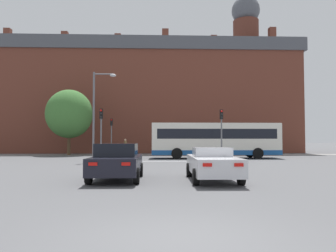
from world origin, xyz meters
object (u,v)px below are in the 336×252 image
at_px(traffic_light_far_left, 111,131).
at_px(traffic_light_near_right, 222,126).
at_px(traffic_light_near_left, 101,126).
at_px(street_lamp_junction, 97,107).
at_px(bus_crossing_lead, 215,139).
at_px(pedestrian_walking_east, 222,147).
at_px(car_roadster_right, 212,164).
at_px(pedestrian_waiting, 125,145).
at_px(car_saloon_left, 117,162).

xyz_separation_m(traffic_light_far_left, traffic_light_near_right, (10.52, -10.11, 0.07)).
xyz_separation_m(traffic_light_near_left, street_lamp_junction, (-0.21, -0.49, 1.48)).
xyz_separation_m(bus_crossing_lead, pedestrian_walking_east, (2.17, 7.49, -0.84)).
bearing_deg(traffic_light_near_right, car_roadster_right, -103.05).
bearing_deg(traffic_light_near_left, car_roadster_right, -61.79).
xyz_separation_m(bus_crossing_lead, traffic_light_far_left, (-10.61, 6.48, 1.02)).
relative_size(bus_crossing_lead, pedestrian_waiting, 6.45).
distance_m(traffic_light_near_left, traffic_light_near_right, 9.91).
relative_size(car_saloon_left, pedestrian_walking_east, 2.70).
distance_m(car_saloon_left, car_roadster_right, 4.06).
distance_m(car_saloon_left, pedestrian_walking_east, 25.87).
distance_m(car_saloon_left, street_lamp_junction, 12.81).
bearing_deg(traffic_light_near_left, car_saloon_left, -77.43).
distance_m(bus_crossing_lead, traffic_light_near_left, 10.89).
xyz_separation_m(bus_crossing_lead, traffic_light_near_left, (-9.99, -4.18, 1.08)).
height_order(traffic_light_near_right, street_lamp_junction, street_lamp_junction).
distance_m(traffic_light_far_left, pedestrian_waiting, 2.37).
relative_size(car_roadster_right, traffic_light_near_right, 1.14).
height_order(bus_crossing_lead, traffic_light_near_left, traffic_light_near_left).
xyz_separation_m(traffic_light_near_left, traffic_light_near_right, (9.90, 0.56, 0.01)).
height_order(traffic_light_far_left, pedestrian_waiting, traffic_light_far_left).
height_order(traffic_light_far_left, traffic_light_near_right, traffic_light_near_right).
distance_m(car_saloon_left, traffic_light_near_right, 14.96).
xyz_separation_m(traffic_light_near_left, pedestrian_waiting, (0.89, 11.38, -1.75)).
xyz_separation_m(car_roadster_right, traffic_light_near_right, (3.08, 13.27, 2.15)).
xyz_separation_m(street_lamp_junction, pedestrian_waiting, (1.10, 11.87, -3.23)).
relative_size(car_roadster_right, pedestrian_walking_east, 3.02).
distance_m(car_roadster_right, traffic_light_far_left, 24.63).
relative_size(traffic_light_near_right, pedestrian_walking_east, 2.66).
height_order(car_saloon_left, traffic_light_near_left, traffic_light_near_left).
height_order(car_roadster_right, traffic_light_near_left, traffic_light_near_left).
bearing_deg(bus_crossing_lead, pedestrian_waiting, 51.70).
relative_size(car_saloon_left, pedestrian_waiting, 2.33).
xyz_separation_m(car_saloon_left, street_lamp_junction, (-2.99, 11.95, 3.54)).
relative_size(traffic_light_far_left, street_lamp_junction, 0.58).
bearing_deg(traffic_light_near_right, bus_crossing_lead, 88.49).
relative_size(traffic_light_near_left, traffic_light_far_left, 1.02).
height_order(traffic_light_far_left, pedestrian_walking_east, traffic_light_far_left).
distance_m(car_saloon_left, pedestrian_waiting, 23.89).
xyz_separation_m(bus_crossing_lead, traffic_light_near_right, (-0.10, -3.63, 1.09)).
bearing_deg(car_saloon_left, traffic_light_near_right, 61.77).
height_order(traffic_light_near_right, pedestrian_walking_east, traffic_light_near_right).
bearing_deg(traffic_light_far_left, bus_crossing_lead, -31.42).
height_order(car_saloon_left, bus_crossing_lead, bus_crossing_lead).
bearing_deg(bus_crossing_lead, traffic_light_near_right, 178.49).
height_order(traffic_light_near_left, traffic_light_near_right, traffic_light_near_right).
distance_m(bus_crossing_lead, pedestrian_waiting, 11.62).
bearing_deg(car_roadster_right, car_saloon_left, 176.94).
xyz_separation_m(car_saloon_left, pedestrian_walking_east, (9.38, 24.11, 0.14)).
bearing_deg(pedestrian_walking_east, car_saloon_left, -26.64).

